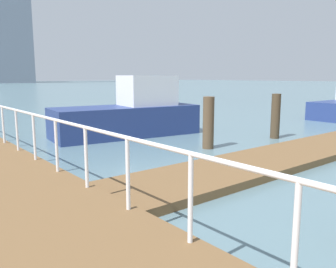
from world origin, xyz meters
TOP-DOWN VIEW (x-y plane):
  - ground_plane at (0.00, 20.00)m, footprint 300.00×300.00m
  - floating_dock at (2.71, 7.45)m, footprint 12.42×2.00m
  - boardwalk_railing at (-3.15, 9.48)m, footprint 0.06×30.23m
  - dock_piling_1 at (2.24, 9.87)m, footprint 0.36×0.36m
  - dock_piling_4 at (5.53, 9.62)m, footprint 0.33×0.33m
  - moored_boat_0 at (1.72, 13.59)m, footprint 5.84×2.73m

SIDE VIEW (x-z plane):
  - ground_plane at x=0.00m, z-range 0.00..0.00m
  - floating_dock at x=2.71m, z-range 0.00..0.18m
  - dock_piling_4 at x=5.53m, z-range 0.00..1.66m
  - dock_piling_1 at x=2.24m, z-range 0.00..1.66m
  - moored_boat_0 at x=1.72m, z-range -0.33..2.00m
  - boardwalk_railing at x=-3.15m, z-range 0.67..1.75m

